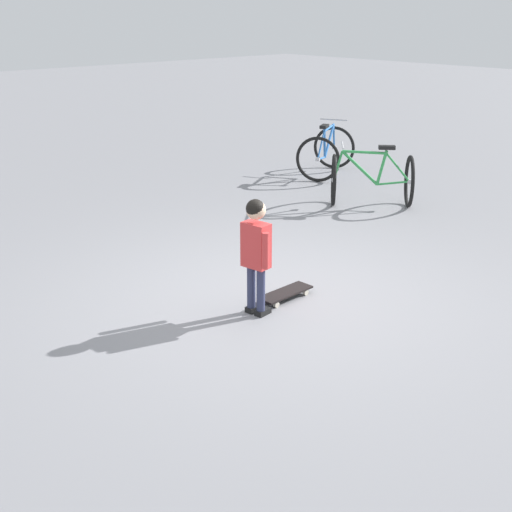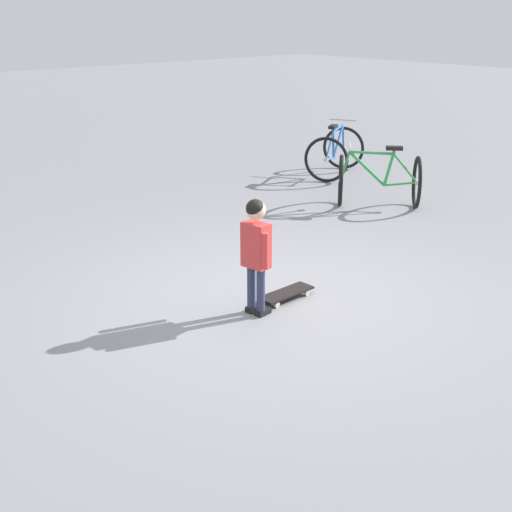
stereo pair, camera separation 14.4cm
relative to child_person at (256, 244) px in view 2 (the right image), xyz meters
The scene contains 5 objects.
ground_plane 0.78m from the child_person, 20.24° to the left, with size 50.00×50.00×0.00m, color gray.
child_person is the anchor object (origin of this frame).
skateboard 0.74m from the child_person, ahead, with size 0.58×0.21×0.07m.
bicycle_near 5.48m from the child_person, 35.54° to the left, with size 1.28×1.12×0.85m.
bicycle_mid 3.85m from the child_person, 23.38° to the left, with size 1.25×1.27×0.85m.
Camera 2 is at (-4.02, -4.32, 2.58)m, focal length 47.74 mm.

